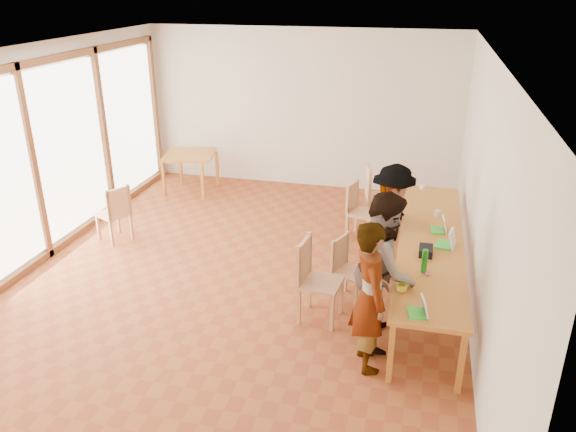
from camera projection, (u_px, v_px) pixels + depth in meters
The scene contains 25 objects.
ground at pixel (238, 279), 7.68m from camera, with size 8.00×8.00×0.00m, color #9A4E25.
wall_back at pixel (302, 109), 10.67m from camera, with size 6.00×0.10×3.00m, color beige.
wall_front at pixel (28, 376), 3.52m from camera, with size 6.00×0.10×3.00m, color beige.
wall_right at pixel (482, 196), 6.44m from camera, with size 0.10×8.00×3.00m, color beige.
window_wall at pixel (31, 159), 7.74m from camera, with size 0.10×8.00×3.00m, color white.
ceiling at pixel (229, 51), 6.50m from camera, with size 6.00×8.00×0.04m, color white.
communal_table at pixel (431, 243), 7.12m from camera, with size 0.80×4.00×0.75m.
side_table at pixel (190, 157), 10.64m from camera, with size 0.90×0.90×0.75m.
chair_near at pixel (312, 271), 6.60m from camera, with size 0.52×0.52×0.54m.
chair_mid at pixel (345, 262), 7.03m from camera, with size 0.51×0.51×0.45m.
chair_far at pixel (357, 204), 8.75m from camera, with size 0.51×0.51×0.47m.
chair_empty at pixel (374, 189), 9.17m from camera, with size 0.56×0.56×0.53m.
chair_spare at pixel (116, 208), 8.59m from camera, with size 0.57×0.57×0.48m.
person_near at pixel (370, 297), 5.69m from camera, with size 0.60×0.39×1.65m, color gray.
person_mid at pixel (385, 268), 6.12m from camera, with size 0.86×0.67×1.77m, color gray.
person_far at pixel (391, 221), 7.52m from camera, with size 1.02×0.59×1.59m, color gray.
laptop_near at pixel (420, 310), 5.51m from camera, with size 0.23×0.25×0.19m.
laptop_mid at pixel (448, 242), 6.90m from camera, with size 0.27×0.30×0.22m.
laptop_far at pixel (441, 227), 7.32m from camera, with size 0.22×0.25×0.20m.
yellow_mug at pixel (402, 288), 5.90m from camera, with size 0.11×0.11×0.09m, color yellow.
green_bottle at pixel (425, 261), 6.26m from camera, with size 0.07×0.07×0.28m, color #147C19.
clear_glass at pixel (437, 213), 7.77m from camera, with size 0.07×0.07×0.09m, color silver.
condiment_cup at pixel (422, 187), 8.81m from camera, with size 0.08×0.08×0.06m, color white.
pink_phone at pixel (427, 274), 6.27m from camera, with size 0.05×0.10×0.01m, color #F0488E.
black_pouch at pixel (426, 251), 6.71m from camera, with size 0.16×0.26×0.09m, color black.
Camera 1 is at (2.26, -6.37, 3.80)m, focal length 35.00 mm.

